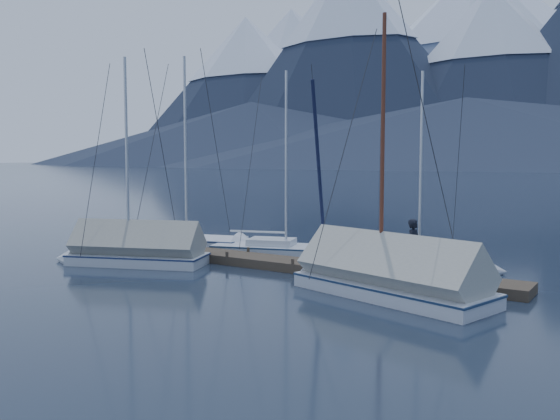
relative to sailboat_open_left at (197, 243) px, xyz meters
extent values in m
plane|color=black|center=(6.13, -4.27, -0.17)|extent=(1000.00, 1000.00, 0.00)
cone|color=#475675|center=(-253.87, 415.73, 64.83)|extent=(308.00, 308.00, 130.00)
cone|color=silver|center=(-253.87, 415.73, 103.03)|extent=(133.24, 133.24, 54.60)
cone|color=#475675|center=(-103.87, 435.73, 74.83)|extent=(352.00, 352.00, 150.00)
cone|color=silver|center=(-103.87, 435.73, 118.83)|extent=(152.28, 152.28, 63.00)
cone|color=#192133|center=(-213.87, 295.73, 47.33)|extent=(209.00, 209.00, 95.00)
cone|color=silver|center=(-213.87, 295.73, 75.38)|extent=(90.41, 90.41, 39.90)
cone|color=#192133|center=(-133.87, 280.73, 57.33)|extent=(190.00, 190.00, 115.00)
cone|color=silver|center=(-133.87, 280.73, 91.18)|extent=(82.19, 82.19, 48.30)
cone|color=#192133|center=(-58.87, 290.73, 44.83)|extent=(171.00, 171.00, 90.00)
cone|color=silver|center=(-58.87, 290.73, 71.43)|extent=(73.97, 73.97, 37.80)
cone|color=#192133|center=(-173.87, 245.73, 17.33)|extent=(364.00, 364.00, 35.00)
cone|color=#192133|center=(-53.87, 235.73, 14.83)|extent=(416.00, 416.00, 30.00)
cube|color=#382D23|center=(6.13, -2.27, 0.00)|extent=(18.00, 1.50, 0.34)
cube|color=black|center=(0.13, -2.27, -0.22)|extent=(3.00, 1.30, 0.30)
cube|color=black|center=(6.13, -2.27, -0.22)|extent=(3.00, 1.30, 0.30)
cube|color=black|center=(12.13, -2.27, -0.22)|extent=(3.00, 1.30, 0.30)
cylinder|color=#382D23|center=(-1.87, -1.57, 0.18)|extent=(0.12, 0.12, 0.35)
cylinder|color=#382D23|center=(-1.87, -2.97, 0.18)|extent=(0.12, 0.12, 0.35)
cylinder|color=#382D23|center=(1.13, -1.57, 0.18)|extent=(0.12, 0.12, 0.35)
cylinder|color=#382D23|center=(1.13, -2.97, 0.18)|extent=(0.12, 0.12, 0.35)
cylinder|color=#382D23|center=(4.13, -1.57, 0.18)|extent=(0.12, 0.12, 0.35)
cylinder|color=#382D23|center=(4.13, -2.97, 0.18)|extent=(0.12, 0.12, 0.35)
cylinder|color=#382D23|center=(7.13, -1.57, 0.18)|extent=(0.12, 0.12, 0.35)
cylinder|color=#382D23|center=(7.13, -2.97, 0.18)|extent=(0.12, 0.12, 0.35)
cylinder|color=#382D23|center=(10.13, -1.57, 0.18)|extent=(0.12, 0.12, 0.35)
cylinder|color=#382D23|center=(10.13, -2.97, 0.18)|extent=(0.12, 0.12, 0.35)
cylinder|color=#382D23|center=(13.13, -1.57, 0.18)|extent=(0.12, 0.12, 0.35)
cylinder|color=#382D23|center=(13.13, -2.97, 0.18)|extent=(0.12, 0.12, 0.35)
cube|color=silver|center=(-0.90, -0.24, -0.04)|extent=(6.58, 3.65, 0.69)
cube|color=silver|center=(-0.90, -0.24, -0.36)|extent=(5.43, 2.49, 0.31)
cube|color=navy|center=(-0.90, -0.24, 0.25)|extent=(6.65, 3.68, 0.06)
cone|color=silver|center=(2.57, 0.70, -0.04)|extent=(1.63, 2.23, 2.00)
cube|color=silver|center=(-1.20, -0.32, 0.46)|extent=(2.49, 1.98, 0.31)
cylinder|color=#B2B7BF|center=(-0.50, -0.13, 4.47)|extent=(0.13, 0.13, 8.34)
cylinder|color=#B2B7BF|center=(-1.90, -0.51, 0.92)|extent=(2.74, 0.83, 0.09)
cylinder|color=#26262B|center=(1.01, 0.27, 4.47)|extent=(0.85, 3.05, 8.35)
cube|color=silver|center=(4.40, 0.21, -0.06)|extent=(5.84, 3.41, 0.61)
cube|color=silver|center=(4.40, 0.21, -0.34)|extent=(4.80, 2.37, 0.28)
cube|color=navy|center=(4.40, 0.21, 0.20)|extent=(5.90, 3.45, 0.06)
cone|color=silver|center=(7.44, 1.16, -0.06)|extent=(1.50, 2.00, 1.77)
cube|color=silver|center=(4.14, 0.13, 0.38)|extent=(2.24, 1.81, 0.28)
cylinder|color=#B2B7BF|center=(4.75, 0.32, 3.94)|extent=(0.11, 0.11, 7.39)
cylinder|color=#B2B7BF|center=(3.52, -0.06, 0.80)|extent=(2.41, 0.82, 0.08)
cylinder|color=#26262B|center=(6.08, 0.74, 3.94)|extent=(0.85, 2.67, 7.40)
cube|color=silver|center=(10.52, -0.31, -0.07)|extent=(5.41, 3.55, 0.57)
cube|color=silver|center=(10.52, -0.31, -0.32)|extent=(4.40, 2.55, 0.26)
cube|color=#1A254F|center=(10.52, -0.31, 0.17)|extent=(5.46, 3.59, 0.05)
cone|color=silver|center=(13.25, 0.82, -0.07)|extent=(1.50, 1.88, 1.65)
cube|color=silver|center=(10.28, -0.41, 0.34)|extent=(2.12, 1.80, 0.26)
cylinder|color=#B2B7BF|center=(10.84, -0.18, 3.65)|extent=(0.10, 0.10, 6.86)
cylinder|color=#B2B7BF|center=(9.73, -0.64, 0.73)|extent=(2.17, 0.96, 0.08)
cylinder|color=#26262B|center=(12.03, 0.32, 3.65)|extent=(1.01, 2.40, 6.87)
cube|color=silver|center=(11.52, -4.47, -0.05)|extent=(6.51, 3.73, 0.66)
cube|color=silver|center=(11.52, -4.47, -0.35)|extent=(5.36, 2.54, 0.30)
cube|color=navy|center=(11.52, -4.47, 0.23)|extent=(6.58, 3.77, 0.06)
cone|color=silver|center=(8.12, -3.54, -0.05)|extent=(1.61, 2.31, 2.10)
cylinder|color=#592819|center=(11.14, -4.37, 4.25)|extent=(0.12, 0.12, 7.94)
cylinder|color=#592819|center=(12.48, -4.73, 0.87)|extent=(2.70, 0.82, 0.09)
cylinder|color=#26262B|center=(9.66, -3.96, 4.25)|extent=(0.84, 3.00, 7.95)
cube|color=#A1A197|center=(11.52, -4.47, 0.67)|extent=(6.23, 3.69, 2.22)
cube|color=silver|center=(1.10, -4.73, -0.06)|extent=(5.63, 3.64, 0.62)
cube|color=silver|center=(1.10, -4.73, -0.34)|extent=(4.58, 2.57, 0.28)
cube|color=navy|center=(1.10, -4.73, 0.21)|extent=(5.69, 3.68, 0.06)
cone|color=silver|center=(-1.78, -5.82, -0.06)|extent=(1.62, 2.07, 1.82)
cylinder|color=#B2B7BF|center=(0.75, -4.87, 4.04)|extent=(0.11, 0.11, 7.57)
cylinder|color=#B2B7BF|center=(1.99, -4.40, 0.82)|extent=(2.26, 0.92, 0.09)
cylinder|color=#26262B|center=(-0.49, -5.34, 4.04)|extent=(0.97, 2.51, 7.58)
cube|color=gray|center=(1.10, -4.73, 0.63)|extent=(5.39, 3.58, 1.93)
imported|color=black|center=(11.24, -1.82, 1.05)|extent=(0.46, 0.66, 1.76)
camera|label=1|loc=(18.23, -20.91, 3.97)|focal=38.00mm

